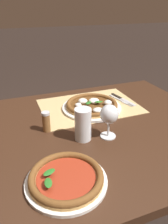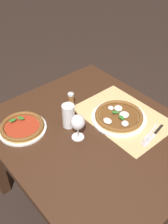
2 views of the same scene
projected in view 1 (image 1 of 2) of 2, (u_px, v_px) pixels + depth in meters
The scene contains 10 objects.
ground_plane at pixel (99, 224), 1.40m from camera, with size 24.00×24.00×0.00m, color black.
dining_table at pixel (102, 143), 1.11m from camera, with size 1.17×1.00×0.74m.
paper_placemat at pixel (90, 106), 1.26m from camera, with size 0.55×0.39×0.00m, color tan.
pizza_near at pixel (92, 105), 1.22m from camera, with size 0.33×0.33×0.05m.
pizza_far at pixel (66, 178), 0.72m from camera, with size 0.27×0.27×0.04m.
wine_glass at pixel (109, 116), 0.93m from camera, with size 0.08×0.08×0.16m.
pint_glass at pixel (83, 125), 0.93m from camera, with size 0.07×0.07×0.15m.
fork at pixel (121, 100), 1.32m from camera, with size 0.06×0.20×0.00m.
knife at pixel (123, 99), 1.33m from camera, with size 0.06×0.21×0.01m.
pepper_shaker at pixel (46, 122), 1.00m from camera, with size 0.04×0.04×0.10m.
Camera 1 is at (0.42, 0.83, 1.28)m, focal length 35.00 mm.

